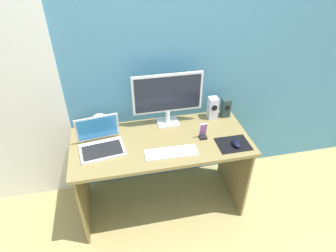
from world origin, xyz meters
name	(u,v)px	position (x,y,z in m)	size (l,w,h in m)	color
ground_plane	(162,202)	(0.00, 0.00, 0.00)	(8.00, 8.00, 0.00)	tan
wall_back	(151,58)	(0.00, 0.40, 1.25)	(6.00, 0.04, 2.50)	teal
door_left	(8,102)	(-1.12, 0.37, 1.01)	(0.82, 0.02, 2.02)	white
desk	(161,155)	(0.00, 0.00, 0.58)	(1.40, 0.63, 0.73)	olive
monitor	(168,96)	(0.10, 0.22, 1.00)	(0.57, 0.14, 0.45)	silver
speaker_right	(226,108)	(0.62, 0.23, 0.82)	(0.07, 0.07, 0.17)	#273A3A
speaker_near_monitor	(213,108)	(0.50, 0.23, 0.83)	(0.08, 0.08, 0.19)	silver
laptop	(101,143)	(-0.46, 0.01, 0.78)	(0.36, 0.30, 0.24)	white
fishbowl	(100,123)	(-0.45, 0.23, 0.81)	(0.16, 0.16, 0.16)	silver
keyboard_external	(171,153)	(0.05, -0.17, 0.74)	(0.39, 0.13, 0.01)	white
mousepad	(233,144)	(0.53, -0.16, 0.74)	(0.25, 0.20, 0.00)	black
mouse	(236,143)	(0.55, -0.18, 0.76)	(0.06, 0.10, 0.04)	black
phone_in_dock	(203,133)	(0.33, -0.03, 0.78)	(0.06, 0.06, 0.14)	black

